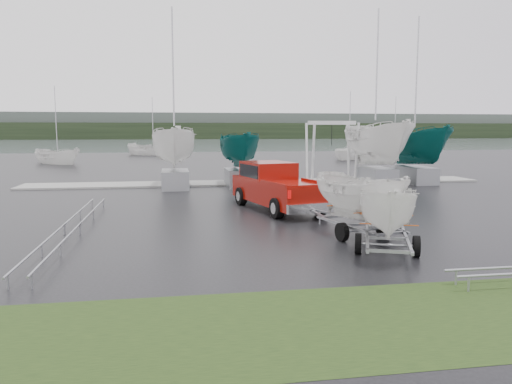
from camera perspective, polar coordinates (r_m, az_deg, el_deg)
name	(u,v)px	position (r m, az deg, el deg)	size (l,w,h in m)	color
ground_plane	(312,217)	(20.55, 6.40, -2.84)	(120.00, 120.00, 0.00)	black
lake	(196,145)	(119.64, -6.86, 5.40)	(300.00, 300.00, 0.00)	gray
grass_verge	(468,314)	(10.74, 23.07, -12.73)	(40.00, 40.00, 0.00)	black
dock	(258,183)	(33.12, 0.24, 1.09)	(30.00, 3.00, 0.12)	#999893
treeline	(187,131)	(189.54, -7.88, 6.93)	(300.00, 8.00, 6.00)	black
far_hill	(186,126)	(197.54, -7.96, 7.51)	(300.00, 6.00, 10.00)	#4C5651
pickup_truck	(275,185)	(22.40, 2.19, 0.82)	(3.47, 6.54, 2.07)	maroon
trailer_hitched	(361,156)	(16.51, 11.95, 4.03)	(2.03, 3.77, 4.97)	#979AA0
trailer_parked	(389,165)	(14.56, 14.99, 3.02)	(2.43, 3.78, 4.72)	#979AA0
boat_hoist	(332,143)	(34.16, 8.64, 5.60)	(3.30, 2.18, 4.12)	silver
keelboat_0	(174,120)	(30.47, -9.35, 8.12)	(2.59, 3.20, 10.76)	#979AA0
keelboat_1	(239,129)	(30.93, -1.92, 7.18)	(2.26, 3.20, 7.11)	#979AA0
keelboat_2	(379,111)	(33.16, 13.86, 8.98)	(2.97, 3.20, 11.16)	#979AA0
keelboat_3	(419,119)	(34.66, 18.09, 7.98)	(2.68, 3.20, 10.85)	#979AA0
mast_rack_0	(87,210)	(20.99, -18.78, -2.00)	(0.56, 6.50, 0.06)	#979AA0
mast_rack_1	(51,244)	(15.20, -22.39, -5.55)	(0.56, 6.50, 0.06)	#979AA0
moored_boat_0	(58,164)	(55.97, -21.68, 3.02)	(3.75, 3.76, 11.48)	silver
moored_boat_1	(154,155)	(71.11, -11.63, 4.15)	(3.83, 3.79, 11.86)	silver
moored_boat_2	(349,159)	(60.64, 10.57, 3.69)	(3.58, 3.60, 11.35)	silver
moored_boat_3	(394,155)	(71.47, 15.49, 4.06)	(3.28, 3.33, 11.47)	silver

